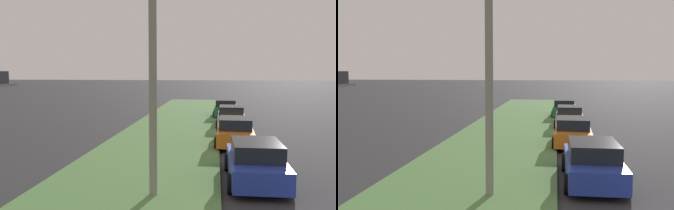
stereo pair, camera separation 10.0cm
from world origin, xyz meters
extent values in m
cube|color=#517F42|center=(10.00, 6.79, 0.06)|extent=(60.00, 6.00, 0.12)
cube|color=#23389E|center=(4.85, 2.59, 0.57)|extent=(4.32, 1.84, 0.70)
cube|color=black|center=(4.65, 2.59, 1.19)|extent=(2.22, 1.62, 0.55)
cylinder|color=black|center=(6.19, 3.51, 0.32)|extent=(0.64, 0.23, 0.64)
cylinder|color=black|center=(6.21, 1.71, 0.32)|extent=(0.64, 0.23, 0.64)
cylinder|color=black|center=(3.49, 3.48, 0.32)|extent=(0.64, 0.23, 0.64)
cylinder|color=black|center=(3.51, 1.68, 0.32)|extent=(0.64, 0.23, 0.64)
cube|color=orange|center=(11.17, 2.97, 0.57)|extent=(4.37, 1.96, 0.70)
cube|color=black|center=(10.97, 2.97, 1.19)|extent=(2.26, 1.68, 0.55)
cylinder|color=black|center=(12.55, 3.81, 0.32)|extent=(0.65, 0.24, 0.64)
cylinder|color=black|center=(12.48, 2.02, 0.32)|extent=(0.65, 0.24, 0.64)
cylinder|color=black|center=(9.85, 3.92, 0.32)|extent=(0.65, 0.24, 0.64)
cylinder|color=black|center=(9.78, 2.12, 0.32)|extent=(0.65, 0.24, 0.64)
cube|color=#B2B5BA|center=(17.52, 2.92, 0.57)|extent=(4.35, 1.92, 0.70)
cube|color=black|center=(17.32, 2.93, 1.19)|extent=(2.24, 1.66, 0.55)
cylinder|color=black|center=(18.89, 3.79, 0.32)|extent=(0.65, 0.24, 0.64)
cylinder|color=black|center=(18.84, 1.99, 0.32)|extent=(0.65, 0.24, 0.64)
cylinder|color=black|center=(16.19, 3.86, 0.32)|extent=(0.65, 0.24, 0.64)
cylinder|color=black|center=(16.14, 2.06, 0.32)|extent=(0.65, 0.24, 0.64)
cube|color=#1E6B38|center=(23.14, 3.12, 0.57)|extent=(4.39, 2.04, 0.70)
cube|color=black|center=(22.94, 3.13, 1.19)|extent=(2.29, 1.72, 0.55)
cylinder|color=black|center=(24.54, 3.94, 0.32)|extent=(0.65, 0.26, 0.64)
cylinder|color=black|center=(24.44, 2.14, 0.32)|extent=(0.65, 0.26, 0.64)
cylinder|color=black|center=(21.84, 4.09, 0.32)|extent=(0.65, 0.26, 0.64)
cylinder|color=black|center=(21.74, 2.29, 0.32)|extent=(0.65, 0.26, 0.64)
cylinder|color=gray|center=(2.77, 5.83, 3.75)|extent=(0.24, 0.24, 7.50)
camera|label=1|loc=(-7.75, 3.98, 3.84)|focal=38.70mm
camera|label=2|loc=(-7.74, 3.88, 3.84)|focal=38.70mm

